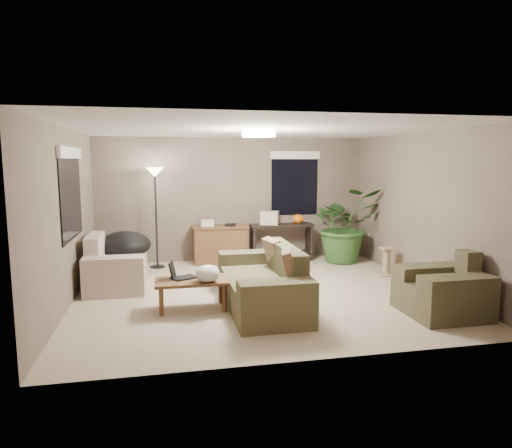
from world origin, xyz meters
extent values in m
plane|color=#C0AF8F|center=(0.00, 0.00, 0.00)|extent=(5.50, 5.50, 0.00)
plane|color=white|center=(0.00, 0.00, 2.50)|extent=(5.50, 5.50, 0.00)
plane|color=#746355|center=(0.00, 2.50, 1.25)|extent=(5.50, 0.00, 5.50)
plane|color=#746355|center=(0.00, -2.50, 1.25)|extent=(5.50, 0.00, 5.50)
plane|color=#746355|center=(-2.75, 0.00, 1.25)|extent=(0.00, 5.00, 5.00)
plane|color=#746355|center=(2.75, 0.00, 1.25)|extent=(0.00, 5.00, 5.00)
cube|color=brown|center=(-0.11, -0.65, 0.21)|extent=(0.95, 1.48, 0.42)
cube|color=#49442C|center=(0.26, -0.65, 0.64)|extent=(0.22, 1.48, 0.43)
cube|color=brown|center=(-0.11, -1.57, 0.30)|extent=(0.95, 0.36, 0.60)
cube|color=#4B472D|center=(-0.11, 0.27, 0.30)|extent=(0.95, 0.36, 0.60)
cube|color=#8C7251|center=(0.19, -1.10, 0.65)|extent=(0.35, 0.50, 0.47)
cube|color=#8C7251|center=(0.19, -0.20, 0.65)|extent=(0.30, 0.48, 0.47)
cube|color=beige|center=(-2.18, 0.89, 0.21)|extent=(0.90, 0.88, 0.42)
cube|color=beige|center=(-2.52, 0.89, 0.64)|extent=(0.22, 0.88, 0.43)
cube|color=beige|center=(-2.18, 0.27, 0.30)|extent=(0.90, 0.36, 0.60)
cube|color=beige|center=(-2.18, 1.51, 0.30)|extent=(0.90, 0.36, 0.60)
cube|color=#48412B|center=(2.18, -1.49, 0.21)|extent=(0.95, 0.28, 0.42)
cube|color=#4D462E|center=(2.54, -1.49, 0.64)|extent=(0.22, 0.28, 0.43)
cube|color=#49422C|center=(2.18, -1.81, 0.30)|extent=(0.95, 0.36, 0.60)
cube|color=#4C462E|center=(2.18, -1.17, 0.30)|extent=(0.95, 0.36, 0.60)
cube|color=brown|center=(-1.06, -0.61, 0.40)|extent=(1.00, 0.55, 0.04)
cylinder|color=brown|center=(-1.48, -0.81, 0.19)|extent=(0.06, 0.06, 0.38)
cylinder|color=brown|center=(-0.64, -0.81, 0.19)|extent=(0.06, 0.06, 0.38)
cylinder|color=brown|center=(-1.48, -0.41, 0.19)|extent=(0.06, 0.06, 0.38)
cylinder|color=brown|center=(-0.64, -0.41, 0.19)|extent=(0.06, 0.06, 0.38)
cube|color=black|center=(-1.16, -0.51, 0.43)|extent=(0.39, 0.34, 0.02)
cube|color=black|center=(-1.32, -0.51, 0.55)|extent=(0.11, 0.24, 0.22)
ellipsoid|color=white|center=(-0.86, -0.76, 0.53)|extent=(0.35, 0.32, 0.23)
cube|color=brown|center=(-0.32, 2.20, 0.35)|extent=(1.05, 0.45, 0.71)
cube|color=brown|center=(-0.32, 2.20, 0.73)|extent=(1.10, 0.50, 0.04)
cube|color=silver|center=(-0.57, 2.20, 0.81)|extent=(0.26, 0.22, 0.12)
cube|color=black|center=(-0.12, 2.15, 0.77)|extent=(0.24, 0.27, 0.04)
cube|color=black|center=(0.94, 2.19, 0.73)|extent=(1.30, 0.40, 0.04)
cube|color=black|center=(0.34, 2.19, 0.35)|extent=(0.05, 0.38, 0.71)
cube|color=black|center=(1.54, 2.19, 0.35)|extent=(0.05, 0.38, 0.71)
cube|color=black|center=(0.94, 2.19, 0.15)|extent=(1.25, 0.36, 0.03)
ellipsoid|color=orange|center=(1.29, 2.19, 0.85)|extent=(0.29, 0.29, 0.19)
cube|color=beige|center=(0.69, 2.19, 0.88)|extent=(0.43, 0.38, 0.27)
cylinder|color=black|center=(-2.10, 1.52, 0.15)|extent=(0.60, 0.60, 0.30)
ellipsoid|color=black|center=(-2.10, 1.52, 0.55)|extent=(1.15, 1.15, 0.50)
cylinder|color=black|center=(-1.56, 2.05, 0.01)|extent=(0.28, 0.28, 0.02)
cylinder|color=black|center=(-1.56, 2.05, 0.90)|extent=(0.04, 0.04, 1.78)
cone|color=white|center=(-1.56, 2.05, 1.82)|extent=(0.32, 0.32, 0.18)
cylinder|color=white|center=(0.00, 0.00, 2.44)|extent=(0.50, 0.50, 0.10)
imported|color=#2D5923|center=(2.15, 1.80, 0.59)|extent=(1.36, 1.51, 1.18)
cube|color=tan|center=(2.47, 0.60, 0.01)|extent=(0.32, 0.32, 0.03)
cylinder|color=tan|center=(2.47, 0.60, 0.25)|extent=(0.12, 0.12, 0.44)
cube|color=tan|center=(2.47, 0.60, 0.48)|extent=(0.22, 0.22, 0.03)
cube|color=black|center=(-2.73, 0.30, 1.55)|extent=(0.01, 1.50, 1.30)
cube|color=white|center=(-2.71, 0.30, 2.15)|extent=(0.05, 1.56, 0.16)
cube|color=black|center=(1.30, 2.48, 1.55)|extent=(1.00, 0.01, 1.30)
cube|color=white|center=(1.30, 2.46, 2.15)|extent=(1.06, 0.05, 0.16)
camera|label=1|loc=(-1.43, -6.75, 2.04)|focal=32.00mm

